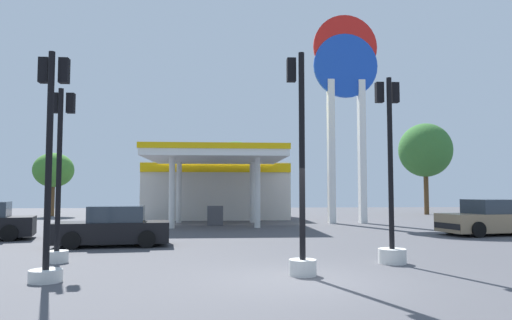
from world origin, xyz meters
TOP-DOWN VIEW (x-y plane):
  - ground_plane at (0.00, 0.00)m, footprint 90.00×90.00m
  - gas_station at (-2.09, 22.87)m, footprint 9.99×14.08m
  - station_pole_sign at (5.94, 17.85)m, footprint 4.02×0.56m
  - car_1 at (-5.60, 6.76)m, footprint 4.15×2.17m
  - car_2 at (10.26, 9.83)m, footprint 4.68×2.60m
  - traffic_signal_0 at (2.88, 2.14)m, footprint 0.75×0.75m
  - traffic_signal_1 at (0.11, 0.51)m, footprint 0.64×0.68m
  - traffic_signal_2 at (-6.26, 2.97)m, footprint 0.65×0.67m
  - traffic_signal_3 at (-5.53, 0.17)m, footprint 0.70×0.71m
  - tree_0 at (-14.92, 27.43)m, footprint 3.08×3.08m
  - tree_1 at (-0.64, 26.45)m, footprint 4.16×4.16m
  - tree_2 at (15.38, 27.69)m, footprint 4.39×4.39m

SIDE VIEW (x-z plane):
  - ground_plane at x=0.00m, z-range 0.00..0.00m
  - car_1 at x=-5.60m, z-range -0.07..1.36m
  - car_2 at x=10.26m, z-range -0.07..1.51m
  - traffic_signal_0 at x=2.88m, z-range -0.93..4.18m
  - traffic_signal_1 at x=0.11m, z-range -0.98..4.29m
  - traffic_signal_2 at x=-6.26m, z-range -0.45..4.38m
  - traffic_signal_3 at x=-5.53m, z-range -0.53..4.53m
  - gas_station at x=-2.09m, z-range 0.03..4.42m
  - tree_0 at x=-14.92m, z-range 1.11..6.07m
  - tree_1 at x=-0.64m, z-range 1.20..7.06m
  - tree_2 at x=15.38m, z-range 1.55..9.21m
  - station_pole_sign at x=5.94m, z-range 1.79..14.77m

